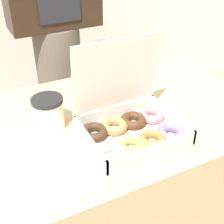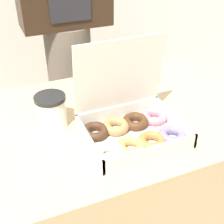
{
  "view_description": "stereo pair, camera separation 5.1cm",
  "coord_description": "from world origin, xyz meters",
  "views": [
    {
      "loc": [
        -0.33,
        -0.79,
        1.3
      ],
      "look_at": [
        -0.0,
        -0.14,
        0.82
      ],
      "focal_mm": 50.0,
      "sensor_mm": 36.0,
      "label": 1
    },
    {
      "loc": [
        -0.29,
        -0.81,
        1.3
      ],
      "look_at": [
        -0.0,
        -0.14,
        0.82
      ],
      "focal_mm": 50.0,
      "sensor_mm": 36.0,
      "label": 2
    }
  ],
  "objects": [
    {
      "name": "table",
      "position": [
        0.0,
        0.0,
        0.35
      ],
      "size": [
        1.18,
        0.66,
        0.71
      ],
      "color": "tan",
      "rests_on": "ground_plane"
    },
    {
      "name": "donut_box",
      "position": [
        0.07,
        -0.13,
        0.75
      ],
      "size": [
        0.32,
        0.24,
        0.29
      ],
      "color": "silver",
      "rests_on": "table"
    },
    {
      "name": "coffee_cup",
      "position": [
        -0.14,
        0.02,
        0.76
      ],
      "size": [
        0.1,
        0.1,
        0.11
      ],
      "color": "white",
      "rests_on": "table"
    },
    {
      "name": "person_customer",
      "position": [
        0.08,
        0.62,
        0.91
      ],
      "size": [
        0.41,
        0.24,
        1.63
      ],
      "color": "#665B51",
      "rests_on": "ground_plane"
    }
  ]
}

